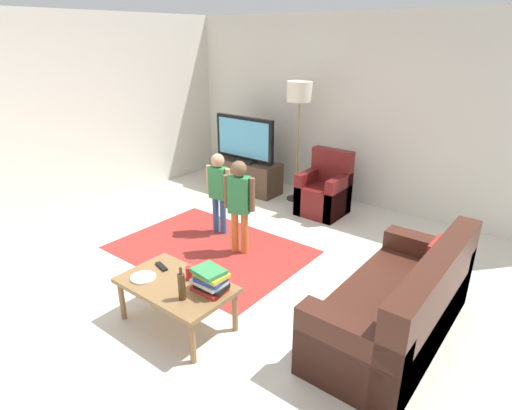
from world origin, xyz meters
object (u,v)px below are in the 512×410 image
couch (402,309)px  soda_can (189,273)px  book_stack (210,280)px  tv_stand (246,176)px  child_near_tv (218,186)px  coffee_table (176,288)px  plate (143,277)px  child_center (239,199)px  bottle (182,286)px  tv_remote (161,266)px  floor_lamp (299,98)px  armchair (325,193)px  tv (244,140)px

couch → soda_can: (-1.55, -0.91, 0.19)m
book_stack → soda_can: book_stack is taller
soda_can → tv_stand: bearing=121.6°
couch → soda_can: bearing=-149.7°
child_near_tv → coffee_table: size_ratio=1.05×
tv_stand → plate: 3.54m
tv_stand → plate: bearing=-65.0°
tv_stand → child_center: bearing=-52.2°
bottle → plate: bearing=180.0°
tv_remote → book_stack: bearing=15.3°
child_center → tv_stand: bearing=127.8°
couch → plate: size_ratio=8.18×
tv_stand → floor_lamp: (0.89, 0.15, 1.30)m
tv_stand → floor_lamp: floor_lamp is taller
couch → book_stack: (-1.29, -0.93, 0.23)m
armchair → soda_can: 2.94m
tv_stand → book_stack: book_stack is taller
tv_stand → book_stack: (2.09, -2.98, 0.28)m
coffee_table → plate: size_ratio=4.55×
tv_stand → bottle: bearing=-58.1°
floor_lamp → child_near_tv: 1.86m
armchair → plate: 3.16m
armchair → plate: (-0.01, -3.16, 0.13)m
tv_stand → child_center: (1.33, -1.71, 0.43)m
armchair → bottle: (0.49, -3.16, 0.24)m
child_near_tv → child_center: child_center is taller
tv → coffee_table: tv is taller
child_center → couch: bearing=-9.5°
armchair → book_stack: 3.01m
tv_remote → plate: 0.22m
child_near_tv → book_stack: size_ratio=3.56×
tv_remote → armchair: bearing=104.7°
bottle → plate: bottle is taller
tv → child_center: bearing=-51.9°
book_stack → tv_remote: size_ratio=1.74×
armchair → child_center: child_center is taller
book_stack → couch: bearing=35.8°
floor_lamp → child_center: floor_lamp is taller
coffee_table → soda_can: (0.05, 0.12, 0.11)m
tv_stand → coffee_table: size_ratio=1.20×
tv_stand → floor_lamp: 1.58m
floor_lamp → book_stack: bearing=-69.0°
armchair → plate: armchair is taller
tv → tv_remote: (1.47, -2.96, -0.42)m
couch → child_near_tv: size_ratio=1.71×
child_near_tv → child_center: 0.61m
soda_can → tv_remote: bearing=-176.7°
tv → book_stack: bearing=-54.8°
plate → coffee_table: bearing=23.2°
armchair → bottle: 3.21m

